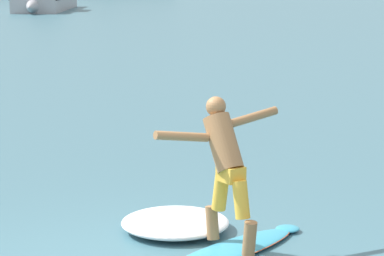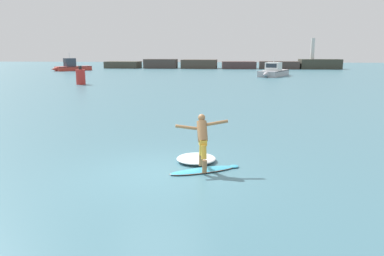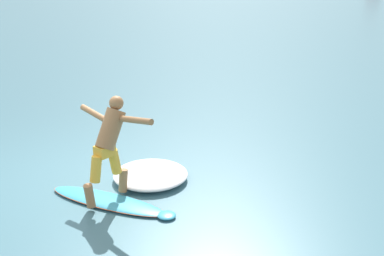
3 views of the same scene
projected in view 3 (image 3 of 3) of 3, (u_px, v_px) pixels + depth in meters
The scene contains 4 objects.
ground_plane at pixel (59, 179), 8.71m from camera, with size 200.00×200.00×0.00m, color #41707F.
surfboard at pixel (110, 201), 7.93m from camera, with size 2.05×1.35×0.20m.
surfer at pixel (110, 141), 7.69m from camera, with size 1.48×0.85×1.54m.
wave_foam_at_tail at pixel (151, 175), 8.64m from camera, with size 1.64×1.65×0.19m.
Camera 3 is at (7.62, -2.93, 3.83)m, focal length 50.00 mm.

